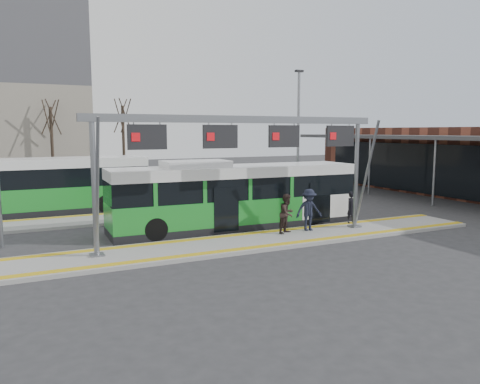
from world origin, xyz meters
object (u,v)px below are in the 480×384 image
object	(u,v)px
passenger_b	(287,213)
passenger_c	(309,210)
hero_bus	(235,197)
passenger_a	(352,208)
gantry	(246,141)

from	to	relation	value
passenger_b	passenger_c	bearing A→B (deg)	-26.19
hero_bus	passenger_c	size ratio (longest dim) A/B	6.34
hero_bus	passenger_b	distance (m)	3.08
hero_bus	passenger_c	world-z (taller)	hero_bus
hero_bus	passenger_c	bearing A→B (deg)	-45.83
hero_bus	passenger_a	bearing A→B (deg)	-20.70
gantry	passenger_b	size ratio (longest dim) A/B	7.28
passenger_b	passenger_c	size ratio (longest dim) A/B	0.92
passenger_a	passenger_c	size ratio (longest dim) A/B	0.82
gantry	hero_bus	distance (m)	4.21
passenger_b	passenger_c	xyz separation A→B (m)	(1.18, 0.02, 0.08)
gantry	passenger_c	world-z (taller)	gantry
hero_bus	passenger_a	xyz separation A→B (m)	(5.40, -2.20, -0.59)
passenger_a	passenger_c	xyz separation A→B (m)	(-2.90, -0.51, 0.17)
gantry	passenger_b	xyz separation A→B (m)	(2.21, 0.31, -3.26)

